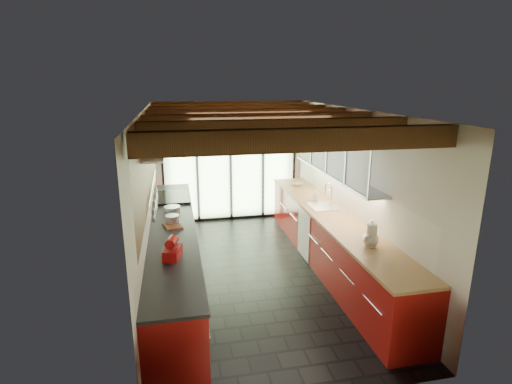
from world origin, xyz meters
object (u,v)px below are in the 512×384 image
stand_mixer (172,249)px  paper_towel (372,236)px  soap_bottle (315,195)px  kettle (371,238)px  bowl (297,184)px

stand_mixer → paper_towel: (2.54, -0.17, 0.04)m
paper_towel → soap_bottle: size_ratio=1.84×
kettle → bowl: kettle is taller
stand_mixer → soap_bottle: (2.54, 1.96, -0.01)m
soap_bottle → stand_mixer: bearing=-142.4°
paper_towel → soap_bottle: bearing=90.0°
stand_mixer → bowl: size_ratio=1.59×
paper_towel → soap_bottle: 2.13m
stand_mixer → soap_bottle: 3.21m
kettle → paper_towel: 0.05m
stand_mixer → kettle: size_ratio=1.29×
kettle → bowl: (0.00, 3.22, -0.08)m
paper_towel → soap_bottle: (0.00, 2.13, -0.05)m
kettle → soap_bottle: (0.00, 2.11, -0.01)m
kettle → bowl: 3.22m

